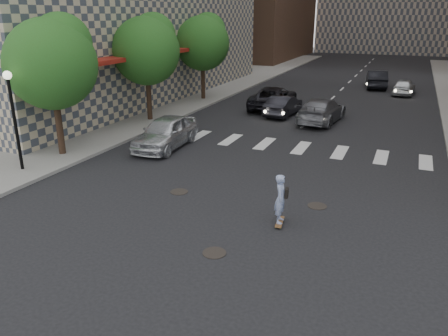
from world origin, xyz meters
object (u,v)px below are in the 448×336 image
object	(u,v)px
tree_a	(54,60)
traffic_car_b	(322,110)
tree_c	(204,41)
silver_sedan	(166,132)
traffic_car_e	(377,79)
skateboarder	(281,199)
traffic_car_a	(283,105)
lamppost	(12,107)
traffic_car_d	(404,87)
traffic_car_c	(273,98)
tree_b	(148,48)

from	to	relation	value
tree_a	traffic_car_b	distance (m)	16.27
tree_c	silver_sedan	distance (m)	13.97
traffic_car_b	traffic_car_e	world-z (taller)	traffic_car_e
silver_sedan	traffic_car_b	xyz separation A→B (m)	(6.34, 8.89, -0.05)
skateboarder	traffic_car_b	size ratio (longest dim) A/B	0.33
traffic_car_a	silver_sedan	bearing A→B (deg)	73.93
lamppost	traffic_car_e	bearing A→B (deg)	67.96
traffic_car_d	traffic_car_c	bearing A→B (deg)	53.66
lamppost	silver_sedan	bearing A→B (deg)	55.66
traffic_car_b	lamppost	bearing A→B (deg)	59.96
tree_a	traffic_car_e	world-z (taller)	tree_a
traffic_car_e	traffic_car_d	bearing A→B (deg)	123.16
traffic_car_c	traffic_car_e	size ratio (longest dim) A/B	1.17
lamppost	skateboarder	bearing A→B (deg)	-2.05
lamppost	traffic_car_e	xyz separation A→B (m)	(12.32, 30.44, -2.11)
traffic_car_c	traffic_car_b	bearing A→B (deg)	141.65
tree_b	traffic_car_a	world-z (taller)	tree_b
tree_a	traffic_car_d	distance (m)	29.20
tree_a	traffic_car_b	xyz separation A→B (m)	(10.24, 12.04, -3.87)
traffic_car_a	tree_c	bearing A→B (deg)	-18.43
traffic_car_c	lamppost	bearing A→B (deg)	66.78
skateboarder	traffic_car_a	world-z (taller)	skateboarder
skateboarder	traffic_car_d	distance (m)	28.08
traffic_car_b	traffic_car_c	world-z (taller)	traffic_car_c
tree_c	traffic_car_d	distance (m)	17.70
lamppost	traffic_car_a	xyz separation A→B (m)	(7.50, 15.59, -2.24)
traffic_car_a	traffic_car_d	size ratio (longest dim) A/B	1.03
tree_a	skateboarder	size ratio (longest dim) A/B	3.75
traffic_car_c	traffic_car_a	bearing A→B (deg)	120.60
traffic_car_b	traffic_car_d	xyz separation A→B (m)	(4.56, 12.83, -0.08)
traffic_car_a	lamppost	bearing A→B (deg)	68.13
silver_sedan	traffic_car_c	world-z (taller)	silver_sedan
traffic_car_b	traffic_car_c	size ratio (longest dim) A/B	0.92
traffic_car_a	traffic_car_e	xyz separation A→B (m)	(4.82, 14.85, 0.13)
skateboarder	traffic_car_e	size ratio (longest dim) A/B	0.35
traffic_car_a	traffic_car_e	bearing A→B (deg)	-104.16
lamppost	tree_b	bearing A→B (deg)	89.75
lamppost	traffic_car_c	distance (m)	18.68
tree_b	traffic_car_c	distance (m)	9.98
lamppost	tree_b	xyz separation A→B (m)	(0.05, 10.64, 1.71)
traffic_car_e	traffic_car_b	bearing A→B (deg)	75.15
tree_a	tree_c	bearing A→B (deg)	90.00
tree_a	skateboarder	world-z (taller)	tree_a
silver_sedan	tree_b	bearing A→B (deg)	125.81
silver_sedan	lamppost	bearing A→B (deg)	-127.37
skateboarder	traffic_car_e	distance (m)	30.87
tree_c	traffic_car_a	xyz separation A→B (m)	(7.45, -3.05, -3.95)
traffic_car_b	traffic_car_c	bearing A→B (deg)	-29.62
tree_c	skateboarder	size ratio (longest dim) A/B	3.75
lamppost	traffic_car_e	world-z (taller)	lamppost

